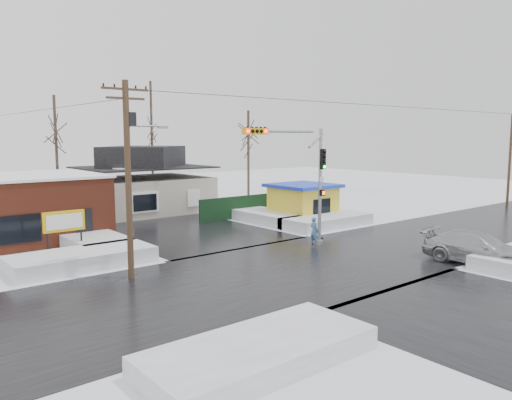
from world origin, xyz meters
TOP-DOWN VIEW (x-y plane):
  - ground at (0.00, 0.00)m, footprint 120.00×120.00m
  - road_ns at (0.00, 0.00)m, footprint 10.00×120.00m
  - road_ew at (0.00, 0.00)m, footprint 120.00×10.00m
  - snowbank_nw at (-9.00, 7.00)m, footprint 7.00×3.00m
  - snowbank_ne at (9.00, 7.00)m, footprint 7.00×3.00m
  - snowbank_sw at (-9.00, -7.00)m, footprint 7.00×3.00m
  - snowbank_nside_w at (-7.00, 12.00)m, footprint 3.00×8.00m
  - snowbank_nside_e at (7.00, 12.00)m, footprint 3.00×8.00m
  - traffic_signal at (2.43, 2.97)m, footprint 6.05×0.68m
  - utility_pole at (-7.93, 3.50)m, footprint 3.15×0.44m
  - utility_pole_far at (30.00, 3.50)m, footprint 0.24×0.24m
  - marquee_sign at (-9.00, 9.49)m, footprint 2.20×0.21m
  - house at (2.00, 22.00)m, footprint 10.40×8.40m
  - kiosk at (9.50, 9.99)m, footprint 4.60×4.60m
  - fence at (6.50, 14.00)m, footprint 8.00×0.12m
  - tree_far_left at (-4.00, 26.00)m, footprint 3.00×3.00m
  - tree_far_mid at (6.00, 28.00)m, footprint 3.00×3.00m
  - tree_far_right at (12.00, 20.00)m, footprint 3.00×3.00m
  - pedestrian at (3.85, 3.28)m, footprint 0.43×0.62m
  - car at (7.03, -5.33)m, footprint 3.11×5.82m
  - shopping_bag at (4.39, 3.23)m, footprint 0.30×0.17m

SIDE VIEW (x-z plane):
  - ground at x=0.00m, z-range 0.00..0.00m
  - road_ns at x=0.00m, z-range 0.00..0.02m
  - road_ew at x=0.00m, z-range 0.00..0.02m
  - shopping_bag at x=4.39m, z-range 0.00..0.35m
  - snowbank_sw at x=-9.00m, z-range 0.00..0.70m
  - snowbank_nw at x=-9.00m, z-range 0.00..0.80m
  - snowbank_ne at x=9.00m, z-range 0.00..0.80m
  - snowbank_nside_w at x=-7.00m, z-range 0.00..0.80m
  - snowbank_nside_e at x=7.00m, z-range 0.00..0.80m
  - car at x=7.03m, z-range 0.00..1.60m
  - pedestrian at x=3.85m, z-range 0.00..1.65m
  - fence at x=6.50m, z-range 0.00..1.80m
  - kiosk at x=9.50m, z-range 0.03..2.90m
  - marquee_sign at x=-9.00m, z-range 0.65..3.20m
  - house at x=2.00m, z-range -0.26..5.50m
  - utility_pole_far at x=30.00m, z-range 0.00..8.60m
  - traffic_signal at x=2.43m, z-range 1.04..8.04m
  - utility_pole at x=-7.93m, z-range 0.61..9.61m
  - tree_far_right at x=12.00m, z-range 2.66..11.66m
  - tree_far_left at x=-4.00m, z-range 2.95..12.95m
  - tree_far_mid at x=6.00m, z-range 3.54..15.54m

